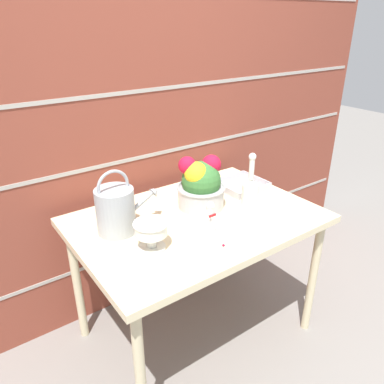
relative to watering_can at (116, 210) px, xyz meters
The scene contains 10 objects.
ground_plane 0.93m from the watering_can, 15.49° to the right, with size 12.00×12.00×0.00m, color gray.
brick_wall 0.61m from the watering_can, 48.00° to the left, with size 3.60×0.08×2.20m.
patio_table 0.43m from the watering_can, 15.49° to the right, with size 1.17×0.81×0.74m.
watering_can is the anchor object (origin of this frame).
crystal_pedestal_bowl 0.22m from the watering_can, 75.94° to the right, with size 0.15×0.15×0.13m.
flower_planter 0.46m from the watering_can, ahead, with size 0.25×0.25×0.28m.
glass_decanter 0.67m from the watering_can, 15.61° to the right, with size 0.08×0.08×0.30m.
figurine_vase 0.42m from the watering_can, 40.42° to the right, with size 0.07×0.07×0.17m.
wire_tray 0.79m from the watering_can, ahead, with size 0.25×0.24×0.04m.
fallen_petal 0.50m from the watering_can, 50.43° to the right, with size 0.01×0.01×0.01m.
Camera 1 is at (-0.96, -1.29, 1.63)m, focal length 35.00 mm.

